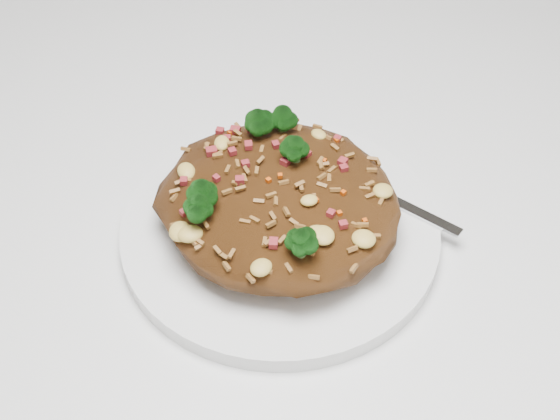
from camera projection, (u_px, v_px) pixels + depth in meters
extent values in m
cube|color=white|center=(338.00, 247.00, 0.61)|extent=(1.20, 0.80, 0.04)
cylinder|color=brown|center=(92.00, 144.00, 1.25)|extent=(0.06, 0.06, 0.71)
cylinder|color=white|center=(280.00, 230.00, 0.58)|extent=(0.24, 0.24, 0.01)
ellipsoid|color=brown|center=(280.00, 202.00, 0.56)|extent=(0.18, 0.16, 0.05)
ellipsoid|color=#093B08|center=(202.00, 194.00, 0.53)|extent=(0.02, 0.02, 0.02)
ellipsoid|color=#093B08|center=(200.00, 207.00, 0.52)|extent=(0.02, 0.02, 0.02)
ellipsoid|color=#093B08|center=(283.00, 119.00, 0.58)|extent=(0.02, 0.02, 0.02)
ellipsoid|color=#093B08|center=(296.00, 148.00, 0.55)|extent=(0.02, 0.02, 0.02)
ellipsoid|color=#093B08|center=(258.00, 122.00, 0.58)|extent=(0.02, 0.02, 0.02)
ellipsoid|color=#093B08|center=(301.00, 242.00, 0.50)|extent=(0.02, 0.02, 0.02)
cube|color=silver|center=(420.00, 214.00, 0.58)|extent=(0.10, 0.03, 0.00)
cube|color=silver|center=(314.00, 161.00, 0.62)|extent=(0.04, 0.03, 0.00)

